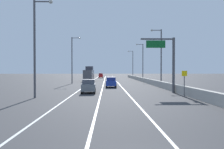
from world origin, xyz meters
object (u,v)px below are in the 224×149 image
object	(u,v)px
lamp_post_right_fourth	(132,63)
car_red_2	(101,76)
overhead_sign_gantry	(168,58)
car_blue_1	(111,82)
lamp_post_right_second	(160,54)
box_truck	(89,74)
lamp_post_right_third	(142,60)
lamp_post_right_near	(224,34)
speed_advisory_sign	(184,82)
car_gray_0	(89,86)
lamp_post_left_mid	(73,57)
lamp_post_left_near	(37,42)

from	to	relation	value
lamp_post_right_fourth	car_red_2	distance (m)	13.93
overhead_sign_gantry	car_blue_1	bearing A→B (deg)	124.96
lamp_post_right_second	box_truck	size ratio (longest dim) A/B	1.31
lamp_post_right_third	car_blue_1	xyz separation A→B (m)	(-9.47, -25.76, -5.25)
lamp_post_right_near	car_blue_1	world-z (taller)	lamp_post_right_near
overhead_sign_gantry	speed_advisory_sign	bearing A→B (deg)	-85.31
overhead_sign_gantry	car_gray_0	distance (m)	11.45
car_red_2	box_truck	world-z (taller)	box_truck
lamp_post_right_fourth	car_blue_1	size ratio (longest dim) A/B	2.34
speed_advisory_sign	car_gray_0	xyz separation A→B (m)	(-11.24, 5.33, -0.84)
car_blue_1	box_truck	distance (m)	26.01
speed_advisory_sign	lamp_post_left_mid	world-z (taller)	lamp_post_left_mid
car_gray_0	lamp_post_left_mid	bearing A→B (deg)	103.07
lamp_post_right_fourth	box_truck	world-z (taller)	lamp_post_right_fourth
lamp_post_left_near	car_gray_0	xyz separation A→B (m)	(5.27, 5.64, -5.25)
lamp_post_right_second	car_blue_1	distance (m)	10.76
car_blue_1	car_gray_0	bearing A→B (deg)	-106.28
lamp_post_right_fourth	lamp_post_left_mid	size ratio (longest dim) A/B	1.00
lamp_post_right_second	car_gray_0	xyz separation A→B (m)	(-12.45, -12.53, -5.25)
car_gray_0	lamp_post_right_second	bearing A→B (deg)	45.17
overhead_sign_gantry	lamp_post_right_fourth	world-z (taller)	lamp_post_right_fourth
car_gray_0	car_red_2	xyz separation A→B (m)	(-0.03, 64.47, 0.05)
overhead_sign_gantry	car_gray_0	xyz separation A→B (m)	(-10.80, -0.07, -3.80)
car_red_2	speed_advisory_sign	bearing A→B (deg)	-80.82
lamp_post_left_near	box_truck	distance (m)	42.17
lamp_post_right_fourth	car_gray_0	world-z (taller)	lamp_post_right_fourth
lamp_post_right_second	lamp_post_left_near	size ratio (longest dim) A/B	1.00
lamp_post_left_near	speed_advisory_sign	bearing A→B (deg)	1.08
lamp_post_right_second	lamp_post_right_third	world-z (taller)	same
overhead_sign_gantry	lamp_post_left_near	world-z (taller)	lamp_post_left_near
car_blue_1	lamp_post_right_third	bearing A→B (deg)	69.81
lamp_post_right_near	lamp_post_right_fourth	distance (m)	72.51
lamp_post_left_near	lamp_post_right_fourth	bearing A→B (deg)	75.14
car_red_2	car_gray_0	bearing A→B (deg)	-89.97
lamp_post_right_near	lamp_post_left_near	distance (m)	18.86
lamp_post_right_second	lamp_post_right_fourth	xyz separation A→B (m)	(-0.07, 48.34, 0.00)
overhead_sign_gantry	box_truck	xyz separation A→B (m)	(-13.54, 36.18, -2.77)
lamp_post_left_near	car_red_2	bearing A→B (deg)	85.73
lamp_post_left_near	car_blue_1	size ratio (longest dim) A/B	2.34
overhead_sign_gantry	car_red_2	distance (m)	65.41
lamp_post_right_near	lamp_post_left_near	bearing A→B (deg)	161.45
lamp_post_left_mid	overhead_sign_gantry	bearing A→B (deg)	-55.15
car_blue_1	lamp_post_left_near	bearing A→B (deg)	-117.03
speed_advisory_sign	lamp_post_right_near	size ratio (longest dim) A/B	0.28
lamp_post_left_near	car_gray_0	size ratio (longest dim) A/B	2.66
car_blue_1	box_truck	bearing A→B (deg)	103.21
overhead_sign_gantry	car_red_2	world-z (taller)	overhead_sign_gantry
lamp_post_right_near	overhead_sign_gantry	bearing A→B (deg)	98.81
lamp_post_right_near	lamp_post_right_fourth	size ratio (longest dim) A/B	1.00
overhead_sign_gantry	box_truck	distance (m)	38.73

